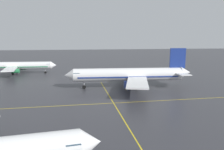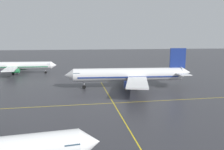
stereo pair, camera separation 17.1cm
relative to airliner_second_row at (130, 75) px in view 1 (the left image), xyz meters
name	(u,v)px [view 1 (the left image)]	position (x,y,z in m)	size (l,w,h in m)	color
airliner_second_row	(130,75)	(0.00, 0.00, 0.00)	(38.52, 33.13, 11.97)	white
airliner_third_row	(17,66)	(-40.60, 34.27, -0.64)	(32.45, 27.91, 10.09)	white
taxiway_markings	(139,145)	(-7.58, -34.19, -4.08)	(149.88, 87.20, 0.01)	yellow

